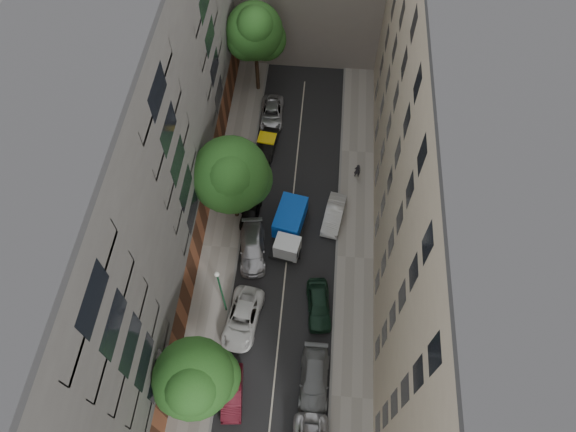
# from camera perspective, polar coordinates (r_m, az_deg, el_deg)

# --- Properties ---
(ground) EXTENTS (120.00, 120.00, 0.00)m
(ground) POSITION_cam_1_polar(r_m,az_deg,el_deg) (42.02, -0.07, -4.11)
(ground) COLOR #4C4C49
(ground) RESTS_ON ground
(road_surface) EXTENTS (8.00, 44.00, 0.02)m
(road_surface) POSITION_cam_1_polar(r_m,az_deg,el_deg) (42.01, -0.07, -4.10)
(road_surface) COLOR black
(road_surface) RESTS_ON ground
(sidewalk_left) EXTENTS (3.00, 44.00, 0.15)m
(sidewalk_left) POSITION_cam_1_polar(r_m,az_deg,el_deg) (42.55, -7.48, -3.44)
(sidewalk_left) COLOR gray
(sidewalk_left) RESTS_ON ground
(sidewalk_right) EXTENTS (3.00, 44.00, 0.15)m
(sidewalk_right) POSITION_cam_1_polar(r_m,az_deg,el_deg) (42.08, 7.43, -4.62)
(sidewalk_right) COLOR gray
(sidewalk_right) RESTS_ON ground
(building_left) EXTENTS (8.00, 44.00, 20.00)m
(building_left) POSITION_cam_1_polar(r_m,az_deg,el_deg) (35.82, -17.97, 4.98)
(building_left) COLOR #4A4745
(building_left) RESTS_ON ground
(building_right) EXTENTS (8.00, 44.00, 20.00)m
(building_right) POSITION_cam_1_polar(r_m,az_deg,el_deg) (34.70, 18.33, 2.39)
(building_right) COLOR #B4A58C
(building_right) RESTS_ON ground
(tarp_truck) EXTENTS (2.99, 5.58, 2.42)m
(tarp_truck) POSITION_cam_1_polar(r_m,az_deg,el_deg) (41.68, 0.16, -1.19)
(tarp_truck) COLOR black
(tarp_truck) RESTS_ON ground
(car_left_1) EXTENTS (1.80, 4.12, 1.32)m
(car_left_1) POSITION_cam_1_polar(r_m,az_deg,el_deg) (37.65, -6.24, -18.93)
(car_left_1) COLOR #490E18
(car_left_1) RESTS_ON ground
(car_left_2) EXTENTS (3.00, 5.38, 1.42)m
(car_left_2) POSITION_cam_1_polar(r_m,az_deg,el_deg) (39.09, -5.08, -11.28)
(car_left_2) COLOR silver
(car_left_2) RESTS_ON ground
(car_left_3) EXTENTS (2.67, 5.21, 1.45)m
(car_left_3) POSITION_cam_1_polar(r_m,az_deg,el_deg) (41.50, -3.96, -3.57)
(car_left_3) COLOR #B8B7BC
(car_left_3) RESTS_ON ground
(car_left_4) EXTENTS (1.66, 3.86, 1.30)m
(car_left_4) POSITION_cam_1_polar(r_m,az_deg,el_deg) (43.43, -4.16, 0.61)
(car_left_4) COLOR black
(car_left_4) RESTS_ON ground
(car_left_5) EXTENTS (1.86, 4.20, 1.34)m
(car_left_5) POSITION_cam_1_polar(r_m,az_deg,el_deg) (47.51, -2.31, 7.83)
(car_left_5) COLOR black
(car_left_5) RESTS_ON ground
(car_left_6) EXTENTS (2.30, 4.68, 1.28)m
(car_left_6) POSITION_cam_1_polar(r_m,az_deg,el_deg) (50.20, -1.79, 11.35)
(car_left_6) COLOR #B9B9BE
(car_left_6) RESTS_ON ground
(car_right_1) EXTENTS (2.02, 4.94, 1.43)m
(car_right_1) POSITION_cam_1_polar(r_m,az_deg,el_deg) (37.64, 2.92, -17.72)
(car_right_1) COLOR slate
(car_right_1) RESTS_ON ground
(car_right_2) EXTENTS (2.26, 4.49, 1.47)m
(car_right_2) POSITION_cam_1_polar(r_m,az_deg,el_deg) (39.38, 3.44, -9.83)
(car_right_2) COLOR #152F20
(car_right_2) RESTS_ON ground
(car_right_3) EXTENTS (2.14, 4.36, 1.38)m
(car_right_3) POSITION_cam_1_polar(r_m,az_deg,el_deg) (43.23, 5.12, 0.17)
(car_right_3) COLOR silver
(car_right_3) RESTS_ON ground
(tree_near) EXTENTS (5.25, 4.97, 8.25)m
(tree_near) POSITION_cam_1_polar(r_m,az_deg,el_deg) (33.02, -10.28, -17.54)
(tree_near) COLOR #382619
(tree_near) RESTS_ON sidewalk_left
(tree_mid) EXTENTS (6.16, 6.01, 8.65)m
(tree_mid) POSITION_cam_1_polar(r_m,az_deg,el_deg) (39.32, -6.24, 4.28)
(tree_mid) COLOR #382619
(tree_mid) RESTS_ON sidewalk_left
(tree_far) EXTENTS (5.41, 5.16, 9.79)m
(tree_far) POSITION_cam_1_polar(r_m,az_deg,el_deg) (48.84, -3.63, 19.56)
(tree_far) COLOR #382619
(tree_far) RESTS_ON sidewalk_left
(lamp_post) EXTENTS (0.36, 0.36, 6.40)m
(lamp_post) POSITION_cam_1_polar(r_m,az_deg,el_deg) (36.47, -7.50, -7.98)
(lamp_post) COLOR #195932
(lamp_post) RESTS_ON sidewalk_left
(pedestrian) EXTENTS (0.60, 0.41, 1.60)m
(pedestrian) POSITION_cam_1_polar(r_m,az_deg,el_deg) (45.75, 7.71, 5.02)
(pedestrian) COLOR black
(pedestrian) RESTS_ON sidewalk_right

